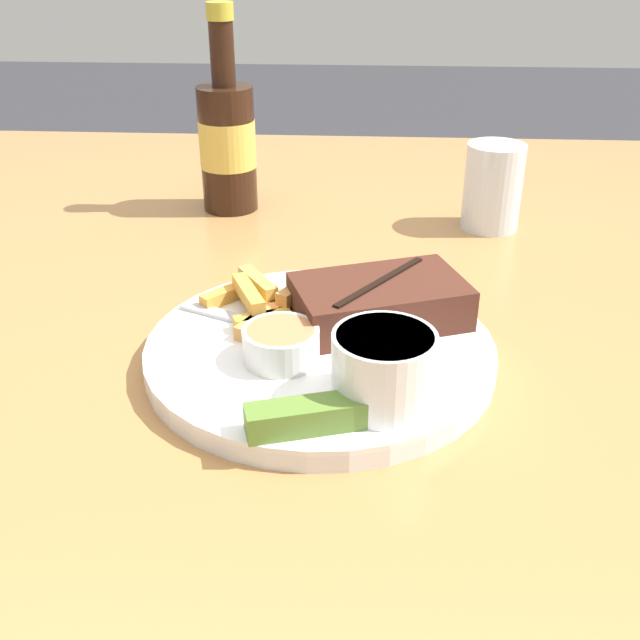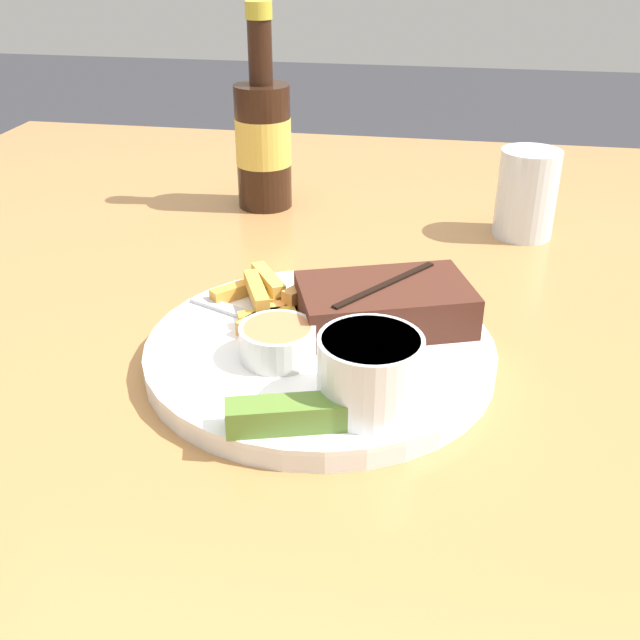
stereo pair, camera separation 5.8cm
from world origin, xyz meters
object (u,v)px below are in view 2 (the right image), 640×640
object	(u,v)px
pickle_spear	(289,414)
dinner_plate	(320,352)
dipping_sauce_cup	(277,341)
knife_utensil	(333,320)
fork_utensil	(249,316)
coleslaw_cup	(370,368)
drinking_glass	(527,194)
steak_portion	(385,305)
beer_bottle	(263,138)

from	to	relation	value
pickle_spear	dinner_plate	bearing A→B (deg)	89.76
dipping_sauce_cup	knife_utensil	xyz separation A→B (m)	(0.03, 0.06, -0.01)
fork_utensil	knife_utensil	distance (m)	0.07
coleslaw_cup	fork_utensil	size ratio (longest dim) A/B	0.57
dinner_plate	coleslaw_cup	bearing A→B (deg)	-58.73
coleslaw_cup	pickle_spear	size ratio (longest dim) A/B	0.82
dipping_sauce_cup	drinking_glass	size ratio (longest dim) A/B	0.60
dinner_plate	steak_portion	size ratio (longest dim) A/B	1.76
fork_utensil	beer_bottle	xyz separation A→B (m)	(-0.07, 0.32, 0.06)
steak_portion	drinking_glass	size ratio (longest dim) A/B	1.64
dipping_sauce_cup	pickle_spear	distance (m)	0.09
dipping_sauce_cup	pickle_spear	bearing A→B (deg)	-72.31
dinner_plate	steak_portion	distance (m)	0.07
dinner_plate	fork_utensil	world-z (taller)	fork_utensil
steak_portion	fork_utensil	bearing A→B (deg)	-174.79
dipping_sauce_cup	beer_bottle	distance (m)	0.40
steak_portion	drinking_glass	xyz separation A→B (m)	(0.13, 0.27, 0.01)
fork_utensil	dipping_sauce_cup	bearing A→B (deg)	-32.45
drinking_glass	coleslaw_cup	bearing A→B (deg)	-108.26
dipping_sauce_cup	dinner_plate	bearing A→B (deg)	45.67
knife_utensil	dinner_plate	bearing A→B (deg)	-153.69
dinner_plate	knife_utensil	bearing A→B (deg)	81.08
dinner_plate	dipping_sauce_cup	distance (m)	0.05
pickle_spear	beer_bottle	distance (m)	0.49
beer_bottle	drinking_glass	world-z (taller)	beer_bottle
fork_utensil	drinking_glass	world-z (taller)	drinking_glass
dinner_plate	knife_utensil	size ratio (longest dim) A/B	1.92
dinner_plate	drinking_glass	bearing A→B (deg)	60.23
steak_portion	fork_utensil	xyz separation A→B (m)	(-0.11, -0.01, -0.02)
coleslaw_cup	drinking_glass	xyz separation A→B (m)	(0.13, 0.39, 0.00)
dipping_sauce_cup	fork_utensil	bearing A→B (deg)	123.60
dinner_plate	dipping_sauce_cup	size ratio (longest dim) A/B	4.76
steak_portion	pickle_spear	world-z (taller)	steak_portion
pickle_spear	fork_utensil	xyz separation A→B (m)	(-0.07, 0.14, -0.01)
pickle_spear	knife_utensil	bearing A→B (deg)	87.78
dinner_plate	steak_portion	bearing A→B (deg)	40.27
dipping_sauce_cup	fork_utensil	distance (m)	0.07
drinking_glass	dinner_plate	bearing A→B (deg)	-119.77
beer_bottle	knife_utensil	bearing A→B (deg)	-66.96
coleslaw_cup	fork_utensil	world-z (taller)	coleslaw_cup
pickle_spear	dipping_sauce_cup	bearing A→B (deg)	107.69
steak_portion	dipping_sauce_cup	xyz separation A→B (m)	(-0.07, -0.07, -0.00)
dinner_plate	pickle_spear	xyz separation A→B (m)	(-0.00, -0.11, 0.02)
dipping_sauce_cup	drinking_glass	xyz separation A→B (m)	(0.20, 0.34, 0.02)
coleslaw_cup	pickle_spear	bearing A→B (deg)	-144.72
beer_bottle	steak_portion	bearing A→B (deg)	-60.47
dipping_sauce_cup	coleslaw_cup	bearing A→B (deg)	-33.88
steak_portion	dipping_sauce_cup	world-z (taller)	steak_portion
beer_bottle	dipping_sauce_cup	bearing A→B (deg)	-74.87
steak_portion	knife_utensil	xyz separation A→B (m)	(-0.04, -0.01, -0.01)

